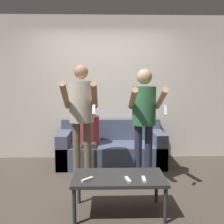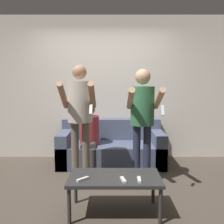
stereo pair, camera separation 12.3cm
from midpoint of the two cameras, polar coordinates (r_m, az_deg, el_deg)
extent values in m
plane|color=#4C4238|center=(3.80, -1.69, -16.17)|extent=(14.00, 14.00, 0.00)
cube|color=silver|center=(5.04, -1.18, 5.27)|extent=(6.40, 0.06, 2.70)
cube|color=#4C5670|center=(4.73, 0.77, -9.07)|extent=(1.84, 0.83, 0.38)
cube|color=#4C5670|center=(4.97, 0.74, -3.77)|extent=(1.84, 0.16, 0.38)
cube|color=#4C5670|center=(4.77, -9.25, -7.73)|extent=(0.20, 0.83, 0.59)
cube|color=#4C5670|center=(4.78, 10.76, -7.71)|extent=(0.20, 0.83, 0.59)
cylinder|color=#6B6051|center=(3.87, -6.94, -8.72)|extent=(0.11, 0.11, 0.90)
cylinder|color=#6B6051|center=(3.86, -4.62, -8.76)|extent=(0.11, 0.11, 0.90)
cylinder|color=beige|center=(3.74, -5.92, 2.26)|extent=(0.35, 0.35, 0.58)
sphere|color=#A87A5B|center=(3.73, -6.00, 8.64)|extent=(0.20, 0.20, 0.20)
cylinder|color=#A87A5B|center=(3.53, -9.46, 3.53)|extent=(0.08, 0.50, 0.39)
cylinder|color=#A87A5B|center=(3.49, -3.16, 3.57)|extent=(0.08, 0.50, 0.39)
cube|color=white|center=(3.27, -3.38, 0.52)|extent=(0.04, 0.10, 0.12)
cylinder|color=#282D47|center=(3.87, 6.45, -9.06)|extent=(0.11, 0.11, 0.86)
cylinder|color=#282D47|center=(3.89, 8.70, -9.02)|extent=(0.11, 0.11, 0.86)
cylinder|color=#337047|center=(3.75, 7.74, 1.34)|extent=(0.34, 0.34, 0.55)
sphere|color=tan|center=(3.74, 7.84, 7.62)|extent=(0.22, 0.22, 0.22)
cylinder|color=tan|center=(3.47, 5.23, 2.88)|extent=(0.08, 0.54, 0.32)
cylinder|color=tan|center=(3.52, 11.35, 2.84)|extent=(0.08, 0.54, 0.32)
cube|color=white|center=(3.29, 12.15, 0.33)|extent=(0.04, 0.08, 0.13)
cylinder|color=#383838|center=(4.37, -5.23, -10.45)|extent=(0.11, 0.11, 0.38)
cylinder|color=#383838|center=(4.36, -3.26, -10.47)|extent=(0.11, 0.11, 0.38)
cylinder|color=#383838|center=(4.46, -5.07, -7.17)|extent=(0.11, 0.32, 0.11)
cylinder|color=#383838|center=(4.45, -3.15, -7.18)|extent=(0.11, 0.32, 0.11)
cylinder|color=#9E2D33|center=(4.57, -3.99, -3.98)|extent=(0.33, 0.33, 0.50)
sphere|color=brown|center=(4.51, -4.02, 0.66)|extent=(0.20, 0.20, 0.20)
cube|color=#2D2D2D|center=(3.01, 1.95, -14.12)|extent=(1.02, 0.56, 0.04)
cylinder|color=#2D2D2D|center=(2.90, -7.86, -19.64)|extent=(0.04, 0.04, 0.39)
cylinder|color=#2D2D2D|center=(2.93, 11.93, -19.44)|extent=(0.04, 0.04, 0.39)
cylinder|color=#2D2D2D|center=(3.33, -6.67, -15.97)|extent=(0.04, 0.04, 0.39)
cylinder|color=#2D2D2D|center=(3.36, 10.20, -15.85)|extent=(0.04, 0.04, 0.39)
cube|color=white|center=(2.87, 3.88, -14.53)|extent=(0.07, 0.15, 0.02)
cube|color=white|center=(2.90, 7.34, -14.39)|extent=(0.04, 0.15, 0.02)
cube|color=white|center=(2.90, -4.97, -14.35)|extent=(0.13, 0.13, 0.02)
camera|label=1|loc=(0.06, -89.15, 0.10)|focal=42.00mm
camera|label=2|loc=(0.06, 90.85, -0.10)|focal=42.00mm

